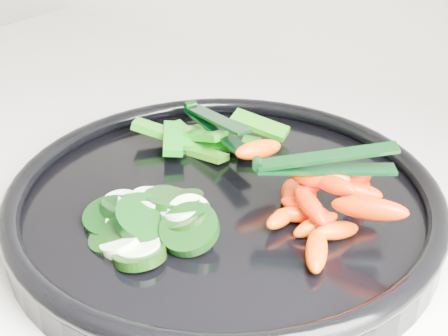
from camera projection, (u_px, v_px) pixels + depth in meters
The scene contains 6 objects.
veggie_tray at pixel (224, 203), 0.54m from camera, with size 0.46×0.46×0.04m.
cucumber_pile at pixel (149, 217), 0.50m from camera, with size 0.13×0.12×0.04m.
carrot_pile at pixel (321, 198), 0.50m from camera, with size 0.16×0.15×0.05m.
pepper_pile at pixel (203, 138), 0.62m from camera, with size 0.13×0.12×0.04m.
tong_carrot at pixel (322, 163), 0.49m from camera, with size 0.10×0.08×0.02m.
tong_pepper at pixel (214, 123), 0.61m from camera, with size 0.11×0.06×0.02m.
Camera 1 is at (-0.12, 1.24, 1.25)m, focal length 50.00 mm.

